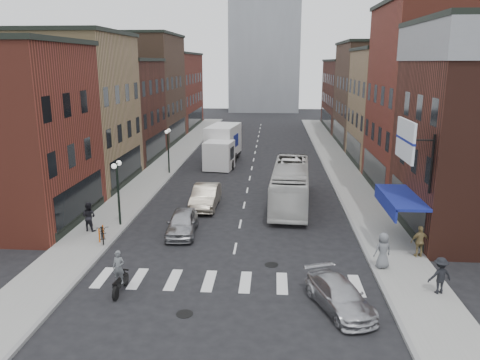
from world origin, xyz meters
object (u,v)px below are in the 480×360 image
(streetlamp_far, at_px, (168,143))
(curb_car, at_px, (340,296))
(motorcycle_rider, at_px, (119,273))
(ped_right_c, at_px, (383,250))
(streetlamp_near, at_px, (118,181))
(sedan_left_near, at_px, (182,223))
(sedan_left_far, at_px, (206,196))
(ped_right_a, at_px, (440,275))
(box_truck, at_px, (222,146))
(transit_bus, at_px, (290,185))
(bike_rack, at_px, (101,234))
(ped_right_b, at_px, (420,241))
(parked_bicycle, at_px, (103,233))
(ped_left_solo, at_px, (89,217))
(billboard_sign, at_px, (407,141))

(streetlamp_far, relative_size, curb_car, 1.00)
(motorcycle_rider, xyz_separation_m, ped_right_c, (12.06, 3.16, 0.11))
(streetlamp_near, distance_m, sedan_left_near, 4.76)
(streetlamp_near, relative_size, ped_right_c, 2.29)
(sedan_left_far, xyz_separation_m, ped_right_a, (11.96, -12.07, 0.19))
(box_truck, relative_size, motorcycle_rider, 4.42)
(box_truck, height_order, ped_right_a, box_truck)
(sedan_left_near, relative_size, curb_car, 1.00)
(sedan_left_far, bearing_deg, transit_bus, 11.11)
(streetlamp_near, height_order, bike_rack, streetlamp_near)
(bike_rack, relative_size, ped_right_b, 0.48)
(streetlamp_far, bearing_deg, motorcycle_rider, -83.04)
(ped_right_a, bearing_deg, motorcycle_rider, -11.78)
(streetlamp_near, bearing_deg, parked_bicycle, -92.08)
(streetlamp_near, height_order, transit_bus, streetlamp_near)
(bike_rack, distance_m, ped_left_solo, 2.01)
(motorcycle_rider, bearing_deg, billboard_sign, 27.55)
(transit_bus, height_order, ped_right_c, transit_bus)
(box_truck, height_order, curb_car, box_truck)
(transit_bus, bearing_deg, ped_right_a, -61.78)
(billboard_sign, relative_size, parked_bicycle, 2.00)
(ped_left_solo, bearing_deg, bike_rack, 143.63)
(ped_right_c, bearing_deg, sedan_left_far, -63.05)
(ped_right_c, bearing_deg, streetlamp_near, -38.95)
(motorcycle_rider, xyz_separation_m, sedan_left_near, (1.35, 7.42, -0.23))
(motorcycle_rider, distance_m, parked_bicycle, 6.34)
(sedan_left_far, bearing_deg, billboard_sign, -34.19)
(billboard_sign, distance_m, motorcycle_rider, 15.06)
(ped_right_b, distance_m, ped_right_c, 2.66)
(ped_right_c, bearing_deg, motorcycle_rider, -4.72)
(streetlamp_near, bearing_deg, motorcycle_rider, -71.99)
(streetlamp_far, bearing_deg, sedan_left_far, -63.90)
(streetlamp_far, distance_m, bike_rack, 16.87)
(bike_rack, relative_size, sedan_left_near, 0.19)
(streetlamp_near, height_order, ped_left_solo, streetlamp_near)
(ped_left_solo, distance_m, ped_right_a, 19.28)
(bike_rack, bearing_deg, curb_car, -27.44)
(ped_left_solo, xyz_separation_m, ped_right_a, (18.15, -6.50, -0.06))
(streetlamp_far, distance_m, sedan_left_far, 10.95)
(ped_right_b, bearing_deg, streetlamp_far, -55.76)
(parked_bicycle, relative_size, ped_right_b, 1.11)
(streetlamp_near, height_order, ped_right_c, streetlamp_near)
(motorcycle_rider, distance_m, ped_left_solo, 8.34)
(streetlamp_far, relative_size, sedan_left_near, 1.00)
(parked_bicycle, distance_m, ped_right_a, 17.51)
(parked_bicycle, height_order, ped_right_b, ped_right_b)
(curb_car, distance_m, ped_right_c, 4.69)
(ped_left_solo, bearing_deg, parked_bicycle, 144.83)
(streetlamp_near, xyz_separation_m, box_truck, (4.34, 18.88, -1.08))
(ped_left_solo, relative_size, ped_right_a, 1.07)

